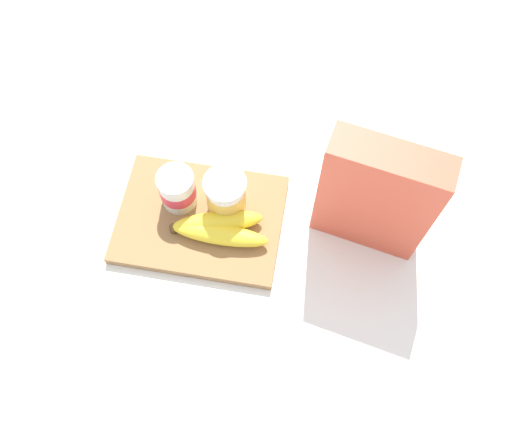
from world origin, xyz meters
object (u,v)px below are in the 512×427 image
(yogurt_cup_front, at_px, (177,189))
(banana_bunch, at_px, (219,228))
(cutting_board, at_px, (200,219))
(cereal_box, at_px, (376,197))
(yogurt_cup_back, at_px, (226,195))

(yogurt_cup_front, distance_m, banana_bunch, 0.10)
(yogurt_cup_front, bearing_deg, cutting_board, -33.28)
(cereal_box, relative_size, yogurt_cup_front, 3.17)
(cutting_board, bearing_deg, banana_bunch, -30.38)
(cutting_board, height_order, yogurt_cup_front, yogurt_cup_front)
(cutting_board, xyz_separation_m, banana_bunch, (0.04, -0.02, 0.03))
(yogurt_cup_front, bearing_deg, yogurt_cup_back, -0.17)
(cereal_box, bearing_deg, cutting_board, -162.59)
(cereal_box, distance_m, yogurt_cup_back, 0.26)
(cutting_board, bearing_deg, cereal_box, 6.51)
(banana_bunch, bearing_deg, cutting_board, 149.62)
(cereal_box, distance_m, yogurt_cup_front, 0.35)
(yogurt_cup_front, xyz_separation_m, banana_bunch, (0.08, -0.05, -0.02))
(cereal_box, height_order, yogurt_cup_front, cereal_box)
(yogurt_cup_front, bearing_deg, cereal_box, 0.91)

